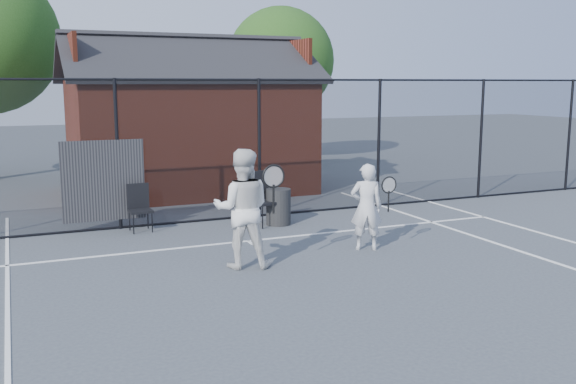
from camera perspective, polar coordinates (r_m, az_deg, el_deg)
name	(u,v)px	position (r m, az deg, el deg)	size (l,w,h in m)	color
ground	(319,288)	(9.30, 2.80, -8.51)	(80.00, 80.00, 0.00)	#41464B
court_lines	(366,318)	(8.21, 6.96, -11.06)	(11.02, 18.00, 0.01)	white
fence	(201,154)	(13.50, -7.76, 3.39)	(22.04, 3.00, 3.00)	black
clubhouse	(189,132)	(17.54, -8.80, 5.32)	(6.50, 4.36, 4.19)	maroon
tree_right	(281,61)	(24.34, -0.65, 11.56)	(3.97, 3.97, 5.70)	#362115
player_front	(367,207)	(11.28, 7.00, -1.31)	(0.73, 0.60, 1.53)	silver
player_back	(242,208)	(10.13, -4.08, -1.47)	(1.12, 0.99, 1.89)	white
chair_left	(140,209)	(12.96, -12.99, -1.46)	(0.44, 0.46, 0.91)	black
chair_right	(265,200)	(13.12, -2.01, -0.68)	(0.52, 0.54, 1.09)	black
waste_bin	(278,207)	(13.26, -0.86, -1.32)	(0.51, 0.51, 0.75)	#242424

